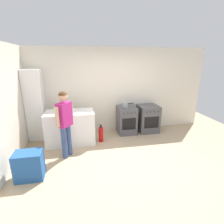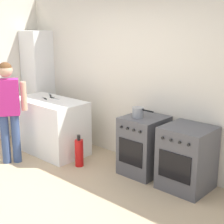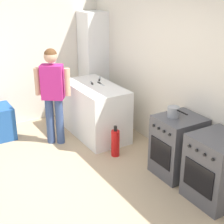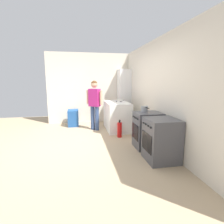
{
  "view_description": "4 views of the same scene",
  "coord_description": "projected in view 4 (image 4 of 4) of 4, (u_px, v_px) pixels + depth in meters",
  "views": [
    {
      "loc": [
        -1.06,
        -3.4,
        2.26
      ],
      "look_at": [
        -0.23,
        0.95,
        0.9
      ],
      "focal_mm": 28.0,
      "sensor_mm": 36.0,
      "label": 1
    },
    {
      "loc": [
        3.17,
        -2.19,
        2.17
      ],
      "look_at": [
        0.29,
        0.96,
        1.03
      ],
      "focal_mm": 55.0,
      "sensor_mm": 36.0,
      "label": 2
    },
    {
      "loc": [
        3.5,
        -1.36,
        2.61
      ],
      "look_at": [
        -0.2,
        0.85,
        0.89
      ],
      "focal_mm": 55.0,
      "sensor_mm": 36.0,
      "label": 3
    },
    {
      "loc": [
        4.13,
        0.01,
        1.57
      ],
      "look_at": [
        -0.15,
        0.81,
        0.8
      ],
      "focal_mm": 28.0,
      "sensor_mm": 36.0,
      "label": 4
    }
  ],
  "objects": [
    {
      "name": "back_wall",
      "position": [
        157.0,
        92.0,
        4.39
      ],
      "size": [
        6.0,
        0.1,
        2.6
      ],
      "primitive_type": "cube",
      "color": "silver",
      "rests_on": "ground"
    },
    {
      "name": "recycling_crate_upper",
      "position": [
        73.0,
        114.0,
        6.18
      ],
      "size": [
        0.52,
        0.36,
        0.28
      ],
      "primitive_type": "cube",
      "color": "#235193",
      "rests_on": "recycling_crate_lower"
    },
    {
      "name": "side_wall_left",
      "position": [
        89.0,
        88.0,
        6.63
      ],
      "size": [
        0.1,
        3.1,
        2.6
      ],
      "primitive_type": "cube",
      "color": "silver",
      "rests_on": "ground"
    },
    {
      "name": "knife_paring",
      "position": [
        117.0,
        101.0,
        5.77
      ],
      "size": [
        0.21,
        0.09,
        0.01
      ],
      "color": "silver",
      "rests_on": "counter_unit"
    },
    {
      "name": "pot",
      "position": [
        145.0,
        109.0,
        4.1
      ],
      "size": [
        0.34,
        0.16,
        0.14
      ],
      "color": "gray",
      "rests_on": "oven_left"
    },
    {
      "name": "recycling_crate_lower",
      "position": [
        73.0,
        122.0,
        6.23
      ],
      "size": [
        0.52,
        0.36,
        0.28
      ],
      "primitive_type": "cube",
      "color": "#235193",
      "rests_on": "ground"
    },
    {
      "name": "counter_unit",
      "position": [
        117.0,
        116.0,
        5.71
      ],
      "size": [
        1.3,
        0.7,
        0.9
      ],
      "primitive_type": "cube",
      "color": "white",
      "rests_on": "ground"
    },
    {
      "name": "oven_left",
      "position": [
        147.0,
        130.0,
        4.14
      ],
      "size": [
        0.55,
        0.62,
        0.85
      ],
      "color": "#4C4C51",
      "rests_on": "ground"
    },
    {
      "name": "larder_cabinet",
      "position": [
        124.0,
        96.0,
        6.62
      ],
      "size": [
        0.48,
        0.44,
        2.0
      ],
      "primitive_type": "cube",
      "color": "white",
      "rests_on": "ground"
    },
    {
      "name": "ground_plane",
      "position": [
        80.0,
        146.0,
        4.27
      ],
      "size": [
        8.0,
        8.0,
        0.0
      ],
      "primitive_type": "plane",
      "color": "tan"
    },
    {
      "name": "oven_right",
      "position": [
        161.0,
        140.0,
        3.45
      ],
      "size": [
        0.62,
        0.62,
        0.85
      ],
      "color": "#4C4C51",
      "rests_on": "ground"
    },
    {
      "name": "fire_extinguisher",
      "position": [
        120.0,
        130.0,
        4.93
      ],
      "size": [
        0.13,
        0.13,
        0.5
      ],
      "color": "red",
      "rests_on": "ground"
    },
    {
      "name": "knife_chef",
      "position": [
        123.0,
        101.0,
        5.98
      ],
      "size": [
        0.28,
        0.19,
        0.01
      ],
      "color": "silver",
      "rests_on": "counter_unit"
    },
    {
      "name": "knife_utility",
      "position": [
        121.0,
        102.0,
        5.68
      ],
      "size": [
        0.25,
        0.05,
        0.01
      ],
      "color": "silver",
      "rests_on": "counter_unit"
    },
    {
      "name": "person",
      "position": [
        95.0,
        101.0,
        5.56
      ],
      "size": [
        0.37,
        0.48,
        1.59
      ],
      "color": "#384C7A",
      "rests_on": "ground"
    }
  ]
}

